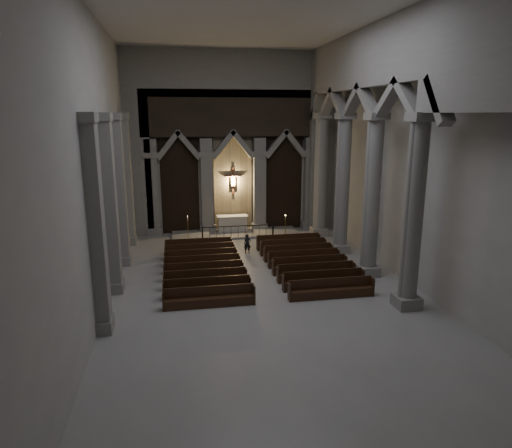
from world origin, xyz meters
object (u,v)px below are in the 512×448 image
at_px(altar, 232,223).
at_px(candle_stand_right, 285,233).
at_px(candle_stand_left, 188,234).
at_px(worshipper, 247,244).
at_px(pews, 256,267).
at_px(altar_rail, 238,230).

height_order(altar, candle_stand_right, candle_stand_right).
height_order(altar, candle_stand_left, candle_stand_left).
distance_m(candle_stand_left, worshipper, 4.85).
bearing_deg(candle_stand_right, candle_stand_left, 171.78).
xyz_separation_m(candle_stand_left, pews, (3.21, -6.87, -0.15)).
bearing_deg(altar, worshipper, -86.85).
bearing_deg(candle_stand_right, altar_rail, 169.75).
relative_size(altar_rail, worshipper, 4.11).
distance_m(altar_rail, candle_stand_right, 3.07).
distance_m(pews, worshipper, 3.34).
height_order(pews, worshipper, worshipper).
bearing_deg(pews, worshipper, 88.27).
distance_m(altar, pews, 8.20).
xyz_separation_m(altar, candle_stand_left, (-3.05, -1.32, -0.25)).
xyz_separation_m(altar_rail, worshipper, (0.10, -3.18, -0.04)).
bearing_deg(altar, candle_stand_left, -156.60).
bearing_deg(altar_rail, candle_stand_left, 173.71).
xyz_separation_m(pews, worshipper, (0.10, 3.33, 0.29)).
relative_size(altar_rail, pews, 0.51).
bearing_deg(altar_rail, altar, 95.69).
height_order(altar, pews, altar).
distance_m(altar_rail, worshipper, 3.19).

